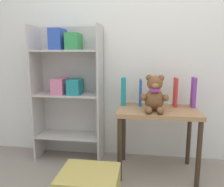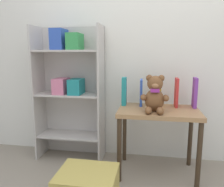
{
  "view_description": "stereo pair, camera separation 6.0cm",
  "coord_description": "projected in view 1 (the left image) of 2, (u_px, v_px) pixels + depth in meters",
  "views": [
    {
      "loc": [
        -0.05,
        -0.97,
        1.07
      ],
      "look_at": [
        -0.33,
        0.97,
        0.71
      ],
      "focal_mm": 35.0,
      "sensor_mm": 36.0,
      "label": 1
    },
    {
      "loc": [
        0.0,
        -0.96,
        1.07
      ],
      "look_at": [
        -0.33,
        0.97,
        0.71
      ],
      "focal_mm": 35.0,
      "sensor_mm": 36.0,
      "label": 2
    }
  ],
  "objects": [
    {
      "name": "bookshelf_side",
      "position": [
        69.0,
        85.0,
        2.2
      ],
      "size": [
        0.67,
        0.28,
        1.34
      ],
      "color": "#BCB7B2",
      "rests_on": "ground_plane"
    },
    {
      "name": "book_standing_blue",
      "position": [
        140.0,
        92.0,
        2.03
      ],
      "size": [
        0.03,
        0.14,
        0.24
      ],
      "primitive_type": "cube",
      "rotation": [
        0.0,
        0.0,
        0.03
      ],
      "color": "#2D51B7",
      "rests_on": "display_table"
    },
    {
      "name": "teddy_bear",
      "position": [
        155.0,
        95.0,
        1.81
      ],
      "size": [
        0.23,
        0.21,
        0.31
      ],
      "color": "brown",
      "rests_on": "display_table"
    },
    {
      "name": "display_table",
      "position": [
        158.0,
        119.0,
        1.93
      ],
      "size": [
        0.69,
        0.45,
        0.6
      ],
      "color": "#9E754C",
      "rests_on": "ground_plane"
    },
    {
      "name": "book_standing_purple",
      "position": [
        193.0,
        92.0,
        1.97
      ],
      "size": [
        0.03,
        0.12,
        0.27
      ],
      "primitive_type": "cube",
      "rotation": [
        0.0,
        0.0,
        -0.03
      ],
      "color": "purple",
      "rests_on": "display_table"
    },
    {
      "name": "book_standing_red",
      "position": [
        175.0,
        92.0,
        1.99
      ],
      "size": [
        0.02,
        0.13,
        0.26
      ],
      "primitive_type": "cube",
      "rotation": [
        0.0,
        0.0,
        0.02
      ],
      "color": "red",
      "rests_on": "display_table"
    },
    {
      "name": "book_standing_yellow",
      "position": [
        158.0,
        93.0,
        2.0
      ],
      "size": [
        0.05,
        0.11,
        0.25
      ],
      "primitive_type": "cube",
      "rotation": [
        0.0,
        0.0,
        -0.03
      ],
      "color": "gold",
      "rests_on": "display_table"
    },
    {
      "name": "book_standing_teal",
      "position": [
        123.0,
        91.0,
        2.05
      ],
      "size": [
        0.05,
        0.11,
        0.26
      ],
      "primitive_type": "cube",
      "rotation": [
        0.0,
        0.0,
        0.04
      ],
      "color": "teal",
      "rests_on": "display_table"
    },
    {
      "name": "wall_back",
      "position": [
        149.0,
        35.0,
        2.15
      ],
      "size": [
        4.8,
        0.06,
        2.5
      ],
      "color": "silver",
      "rests_on": "ground_plane"
    }
  ]
}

